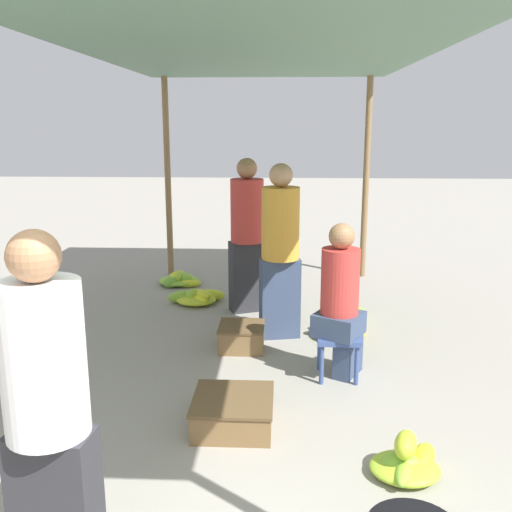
% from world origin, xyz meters
% --- Properties ---
extents(canopy_post_back_left, '(0.08, 0.08, 2.58)m').
position_xyz_m(canopy_post_back_left, '(-1.29, 6.05, 1.29)').
color(canopy_post_back_left, olive).
rests_on(canopy_post_back_left, ground).
extents(canopy_post_back_right, '(0.08, 0.08, 2.58)m').
position_xyz_m(canopy_post_back_right, '(1.29, 6.05, 1.29)').
color(canopy_post_back_right, olive).
rests_on(canopy_post_back_right, ground).
extents(canopy_tarp, '(2.99, 6.15, 0.04)m').
position_xyz_m(canopy_tarp, '(0.00, 3.17, 2.60)').
color(canopy_tarp, '#567A60').
rests_on(canopy_tarp, canopy_post_front_left).
extents(vendor_foreground, '(0.38, 0.37, 1.61)m').
position_xyz_m(vendor_foreground, '(-0.74, 0.69, 0.84)').
color(vendor_foreground, '#2D2D33').
rests_on(vendor_foreground, ground).
extents(stool, '(0.34, 0.34, 0.36)m').
position_xyz_m(stool, '(0.68, 2.89, 0.29)').
color(stool, '#384C84').
rests_on(stool, ground).
extents(vendor_seated, '(0.46, 0.46, 1.26)m').
position_xyz_m(vendor_seated, '(0.69, 2.90, 0.65)').
color(vendor_seated, '#384766').
rests_on(vendor_seated, ground).
extents(banana_pile_left_0, '(0.67, 0.42, 0.17)m').
position_xyz_m(banana_pile_left_0, '(-0.74, 4.76, 0.07)').
color(banana_pile_left_0, '#90BE32').
rests_on(banana_pile_left_0, ground).
extents(banana_pile_left_1, '(0.56, 0.49, 0.19)m').
position_xyz_m(banana_pile_left_1, '(-1.07, 5.50, 0.07)').
color(banana_pile_left_1, '#85B934').
rests_on(banana_pile_left_1, ground).
extents(banana_pile_right_0, '(0.42, 0.43, 0.24)m').
position_xyz_m(banana_pile_right_0, '(0.91, 4.37, 0.09)').
color(banana_pile_right_0, yellow).
rests_on(banana_pile_right_0, ground).
extents(banana_pile_right_1, '(0.45, 0.46, 0.27)m').
position_xyz_m(banana_pile_right_1, '(0.96, 1.58, 0.08)').
color(banana_pile_right_1, yellow).
rests_on(banana_pile_right_1, ground).
extents(banana_pile_right_2, '(0.55, 0.50, 0.33)m').
position_xyz_m(banana_pile_right_2, '(0.76, 3.80, 0.10)').
color(banana_pile_right_2, '#8BBC33').
rests_on(banana_pile_right_2, ground).
extents(crate_near, '(0.54, 0.54, 0.21)m').
position_xyz_m(crate_near, '(-0.10, 2.08, 0.11)').
color(crate_near, brown).
rests_on(crate_near, ground).
extents(crate_mid, '(0.41, 0.41, 0.22)m').
position_xyz_m(crate_mid, '(-0.14, 3.46, 0.11)').
color(crate_mid, brown).
rests_on(crate_mid, ground).
extents(shopper_walking_mid, '(0.46, 0.46, 1.65)m').
position_xyz_m(shopper_walking_mid, '(-0.15, 4.54, 0.86)').
color(shopper_walking_mid, '#2D2D33').
rests_on(shopper_walking_mid, ground).
extents(shopper_walking_far, '(0.42, 0.42, 1.65)m').
position_xyz_m(shopper_walking_far, '(0.20, 3.78, 0.86)').
color(shopper_walking_far, '#384766').
rests_on(shopper_walking_far, ground).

